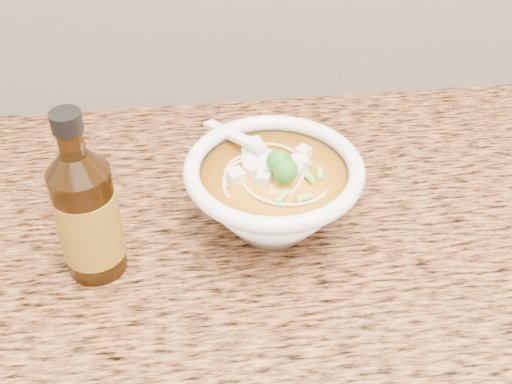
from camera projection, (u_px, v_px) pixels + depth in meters
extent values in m
cube|color=brown|center=(420.00, 241.00, 0.77)|extent=(4.00, 0.68, 0.04)
cylinder|color=white|center=(273.00, 222.00, 0.76)|extent=(0.08, 0.08, 0.01)
torus|color=white|center=(274.00, 169.00, 0.71)|extent=(0.20, 0.20, 0.02)
torus|color=beige|center=(270.00, 177.00, 0.71)|extent=(0.12, 0.12, 0.00)
torus|color=beige|center=(258.00, 178.00, 0.71)|extent=(0.11, 0.11, 0.00)
torus|color=beige|center=(263.00, 178.00, 0.71)|extent=(0.08, 0.08, 0.00)
torus|color=beige|center=(256.00, 171.00, 0.73)|extent=(0.11, 0.11, 0.00)
torus|color=beige|center=(288.00, 178.00, 0.72)|extent=(0.09, 0.09, 0.00)
torus|color=beige|center=(282.00, 177.00, 0.72)|extent=(0.11, 0.11, 0.00)
torus|color=beige|center=(290.00, 181.00, 0.72)|extent=(0.13, 0.13, 0.00)
torus|color=beige|center=(264.00, 173.00, 0.73)|extent=(0.06, 0.06, 0.00)
cube|color=silver|center=(229.00, 158.00, 0.73)|extent=(0.02, 0.02, 0.01)
cube|color=silver|center=(235.00, 182.00, 0.69)|extent=(0.02, 0.02, 0.02)
cube|color=silver|center=(327.00, 166.00, 0.72)|extent=(0.02, 0.02, 0.02)
cube|color=silver|center=(280.00, 159.00, 0.73)|extent=(0.02, 0.02, 0.02)
cube|color=silver|center=(273.00, 197.00, 0.68)|extent=(0.02, 0.02, 0.02)
cube|color=silver|center=(266.00, 160.00, 0.73)|extent=(0.02, 0.02, 0.01)
cube|color=silver|center=(307.00, 189.00, 0.69)|extent=(0.02, 0.02, 0.02)
cube|color=silver|center=(246.00, 183.00, 0.69)|extent=(0.02, 0.02, 0.02)
cube|color=silver|center=(262.00, 162.00, 0.72)|extent=(0.02, 0.02, 0.02)
ellipsoid|color=#196014|center=(280.00, 165.00, 0.69)|extent=(0.04, 0.04, 0.03)
cylinder|color=#84C94D|center=(322.00, 181.00, 0.70)|extent=(0.02, 0.02, 0.01)
cylinder|color=#84C94D|center=(262.00, 204.00, 0.67)|extent=(0.02, 0.02, 0.01)
cylinder|color=#84C94D|center=(260.00, 204.00, 0.67)|extent=(0.02, 0.02, 0.01)
cylinder|color=#84C94D|center=(248.00, 190.00, 0.68)|extent=(0.02, 0.02, 0.01)
cylinder|color=#84C94D|center=(298.00, 171.00, 0.71)|extent=(0.02, 0.02, 0.01)
ellipsoid|color=white|center=(261.00, 161.00, 0.72)|extent=(0.05, 0.05, 0.02)
cube|color=white|center=(234.00, 135.00, 0.75)|extent=(0.07, 0.10, 0.03)
cylinder|color=#371C07|center=(89.00, 221.00, 0.67)|extent=(0.07, 0.07, 0.13)
cylinder|color=#371C07|center=(71.00, 142.00, 0.60)|extent=(0.03, 0.03, 0.03)
cylinder|color=black|center=(66.00, 121.00, 0.59)|extent=(0.03, 0.03, 0.02)
cylinder|color=red|center=(89.00, 223.00, 0.67)|extent=(0.08, 0.08, 0.08)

